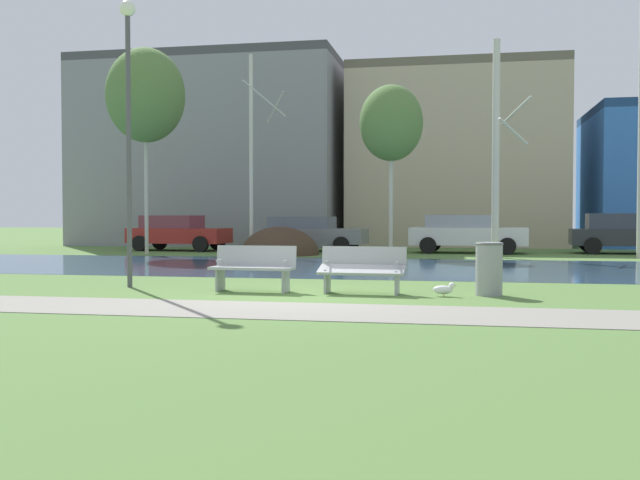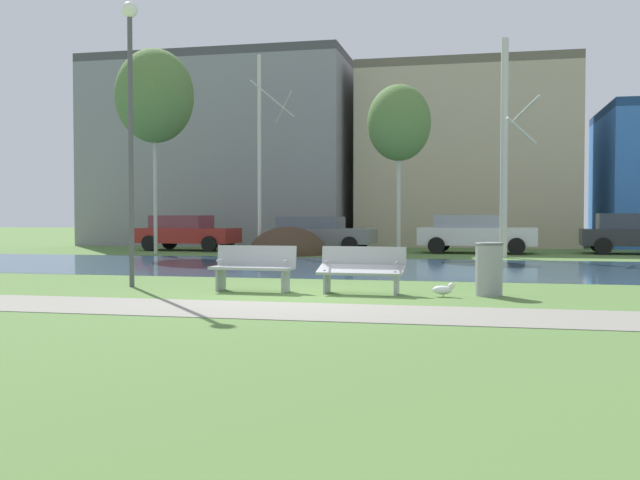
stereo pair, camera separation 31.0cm
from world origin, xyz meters
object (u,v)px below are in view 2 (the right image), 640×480
at_px(streetlamp, 130,99).
at_px(parked_hatch_third_white, 475,233).
at_px(bench_left, 253,267).
at_px(bench_right, 362,268).
at_px(trash_bin, 489,268).
at_px(parked_van_nearest_red, 187,232).
at_px(seagull, 444,290).
at_px(parked_wagon_fourth_dark, 639,233).
at_px(parked_sedan_second_grey, 317,233).

relative_size(streetlamp, parked_hatch_third_white, 1.26).
bearing_deg(bench_left, bench_right, 0.00).
distance_m(trash_bin, parked_van_nearest_red, 19.31).
bearing_deg(parked_van_nearest_red, seagull, -53.59).
relative_size(seagull, parked_wagon_fourth_dark, 0.10).
bearing_deg(bench_right, seagull, -7.72).
bearing_deg(parked_van_nearest_red, streetlamp, -71.25).
relative_size(bench_right, parked_sedan_second_grey, 0.35).
bearing_deg(parked_van_nearest_red, parked_sedan_second_grey, 5.31).
xyz_separation_m(parked_sedan_second_grey, parked_wagon_fourth_dark, (12.38, 0.38, 0.05)).
xyz_separation_m(bench_right, parked_van_nearest_red, (-9.83, 15.16, 0.30)).
bearing_deg(bench_right, trash_bin, 3.51).
distance_m(bench_left, parked_sedan_second_grey, 15.83).
xyz_separation_m(parked_van_nearest_red, parked_sedan_second_grey, (5.49, 0.51, -0.02)).
relative_size(bench_right, trash_bin, 1.68).
height_order(seagull, parked_sedan_second_grey, parked_sedan_second_grey).
xyz_separation_m(bench_left, parked_sedan_second_grey, (-2.24, 15.67, 0.29)).
height_order(bench_right, streetlamp, streetlamp).
xyz_separation_m(bench_right, parked_hatch_third_white, (2.00, 15.42, 0.32)).
height_order(bench_right, parked_van_nearest_red, parked_van_nearest_red).
xyz_separation_m(parked_van_nearest_red, parked_wagon_fourth_dark, (17.87, 0.89, 0.03)).
relative_size(trash_bin, seagull, 2.25).
height_order(bench_left, parked_wagon_fourth_dark, parked_wagon_fourth_dark).
bearing_deg(parked_sedan_second_grey, parked_wagon_fourth_dark, 1.78).
xyz_separation_m(parked_van_nearest_red, parked_hatch_third_white, (11.82, 0.26, 0.01)).
bearing_deg(parked_van_nearest_red, parked_wagon_fourth_dark, 2.86).
distance_m(bench_left, streetlamp, 4.29).
xyz_separation_m(streetlamp, parked_sedan_second_grey, (0.45, 15.35, -3.05)).
bearing_deg(parked_wagon_fourth_dark, streetlamp, -129.21).
relative_size(seagull, parked_hatch_third_white, 0.09).
xyz_separation_m(bench_left, streetlamp, (-2.69, 0.32, 3.33)).
height_order(bench_left, trash_bin, trash_bin).
xyz_separation_m(trash_bin, seagull, (-0.79, -0.35, -0.37)).
relative_size(bench_right, streetlamp, 0.28).
relative_size(bench_left, parked_van_nearest_red, 0.39).
height_order(bench_left, bench_right, same).
xyz_separation_m(bench_left, parked_hatch_third_white, (4.10, 15.42, 0.32)).
height_order(seagull, parked_wagon_fourth_dark, parked_wagon_fourth_dark).
bearing_deg(parked_sedan_second_grey, parked_van_nearest_red, -174.69).
distance_m(parked_van_nearest_red, parked_wagon_fourth_dark, 17.89).
height_order(streetlamp, parked_wagon_fourth_dark, streetlamp).
xyz_separation_m(trash_bin, streetlamp, (-7.09, 0.18, 3.30)).
relative_size(parked_van_nearest_red, parked_sedan_second_grey, 0.91).
height_order(bench_left, parked_van_nearest_red, parked_van_nearest_red).
bearing_deg(bench_left, seagull, -3.24).
bearing_deg(bench_right, streetlamp, 176.14).
relative_size(bench_right, seagull, 3.78).
bearing_deg(bench_right, parked_wagon_fourth_dark, 63.39).
distance_m(seagull, parked_hatch_third_white, 15.64).
distance_m(bench_left, parked_hatch_third_white, 15.96).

